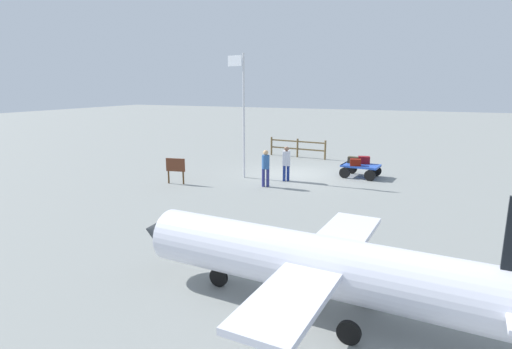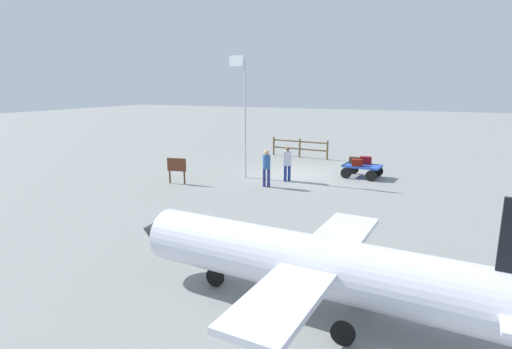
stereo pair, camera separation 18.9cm
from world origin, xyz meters
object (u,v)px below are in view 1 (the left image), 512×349
Objects in this scene: suitcase_navy at (355,162)px; airplane_near at (310,262)px; luggage_cart at (360,168)px; worker_lead at (286,161)px; suitcase_maroon at (364,160)px; worker_trailing at (266,165)px; flagpole at (242,108)px; suitcase_grey at (353,160)px; signboard at (176,167)px.

airplane_near is at bearing 96.17° from suitcase_navy.
luggage_cart is 0.52m from suitcase_navy.
airplane_near is at bearing 95.17° from luggage_cart.
airplane_near is (-4.30, 10.75, 0.06)m from worker_lead.
airplane_near is (-1.07, 13.38, 0.23)m from suitcase_maroon.
worker_trailing is (3.39, 3.39, 0.19)m from suitcase_navy.
flagpole is at bearing 21.74° from suitcase_navy.
worker_trailing is 10.43m from airplane_near.
flagpole is (5.47, 2.78, 2.63)m from suitcase_maroon.
suitcase_maroon is 0.07× the size of airplane_near.
suitcase_maroon is at bearing -140.77° from worker_lead.
suitcase_maroon is (-0.51, -0.11, 0.02)m from suitcase_grey.
signboard is at bearing 16.00° from worker_trailing.
flagpole is at bearing 26.94° from suitcase_maroon.
luggage_cart is at bearing -133.79° from worker_trailing.
luggage_cart is 1.14× the size of worker_lead.
worker_trailing is 1.40× the size of signboard.
luggage_cart is 1.58× the size of signboard.
luggage_cart is 3.27× the size of suitcase_navy.
suitcase_maroon is (-0.10, -0.37, 0.35)m from luggage_cart.
airplane_near is at bearing 94.58° from suitcase_maroon.
suitcase_grey is (0.41, -0.26, 0.34)m from luggage_cart.
signboard is at bearing 32.70° from luggage_cart.
worker_trailing is at bearing 51.51° from suitcase_grey.
flagpole reaches higher than luggage_cart.
suitcase_grey is 0.07× the size of airplane_near.
suitcase_navy is at bearing -135.04° from worker_trailing.
flagpole is (2.24, 0.14, 2.46)m from worker_lead.
airplane_near reaches higher than worker_trailing.
worker_lead is at bearing 36.00° from luggage_cart.
signboard is (2.27, 2.49, -2.66)m from flagpole.
worker_trailing reaches higher than worker_lead.
flagpole reaches higher than airplane_near.
luggage_cart is 0.23× the size of airplane_near.
worker_lead is (2.93, 1.92, 0.19)m from suitcase_navy.
suitcase_maroon is at bearing -85.42° from airplane_near.
flagpole is (6.54, -10.60, 2.40)m from airplane_near.
worker_trailing reaches higher than suitcase_maroon.
worker_lead reaches higher than luggage_cart.
suitcase_maroon is at bearing -112.47° from suitcase_navy.
flagpole reaches higher than suitcase_maroon.
signboard is at bearing 30.27° from worker_lead.
worker_trailing is at bearing -164.00° from signboard.
signboard is at bearing 31.44° from suitcase_navy.
signboard is (4.51, 2.63, -0.20)m from worker_lead.
worker_lead is (3.12, 2.27, 0.52)m from luggage_cart.
airplane_near is at bearing 111.81° from worker_lead.
worker_trailing is at bearing 143.25° from flagpole.
worker_lead is 1.39× the size of signboard.
worker_trailing is 4.22m from signboard.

